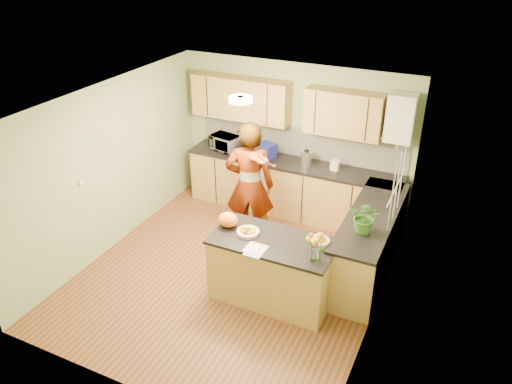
% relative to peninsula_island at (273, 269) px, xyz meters
% --- Properties ---
extents(floor, '(4.50, 4.50, 0.00)m').
position_rel_peninsula_island_xyz_m(floor, '(-0.71, 0.25, -0.45)').
color(floor, '#543218').
rests_on(floor, ground).
extents(ceiling, '(4.00, 4.50, 0.02)m').
position_rel_peninsula_island_xyz_m(ceiling, '(-0.71, 0.25, 2.05)').
color(ceiling, white).
rests_on(ceiling, wall_back).
extents(wall_back, '(4.00, 0.02, 2.50)m').
position_rel_peninsula_island_xyz_m(wall_back, '(-0.71, 2.50, 0.80)').
color(wall_back, '#93AB7A').
rests_on(wall_back, floor).
extents(wall_front, '(4.00, 0.02, 2.50)m').
position_rel_peninsula_island_xyz_m(wall_front, '(-0.71, -2.00, 0.80)').
color(wall_front, '#93AB7A').
rests_on(wall_front, floor).
extents(wall_left, '(0.02, 4.50, 2.50)m').
position_rel_peninsula_island_xyz_m(wall_left, '(-2.71, 0.25, 0.80)').
color(wall_left, '#93AB7A').
rests_on(wall_left, floor).
extents(wall_right, '(0.02, 4.50, 2.50)m').
position_rel_peninsula_island_xyz_m(wall_right, '(1.29, 0.25, 0.80)').
color(wall_right, '#93AB7A').
rests_on(wall_right, floor).
extents(back_counter, '(3.64, 0.62, 0.94)m').
position_rel_peninsula_island_xyz_m(back_counter, '(-0.61, 2.20, 0.02)').
color(back_counter, '#A78342').
rests_on(back_counter, floor).
extents(right_counter, '(0.62, 2.24, 0.94)m').
position_rel_peninsula_island_xyz_m(right_counter, '(0.99, 1.10, 0.02)').
color(right_counter, '#A78342').
rests_on(right_counter, floor).
extents(splashback, '(3.60, 0.02, 0.52)m').
position_rel_peninsula_island_xyz_m(splashback, '(-0.61, 2.48, 0.75)').
color(splashback, silver).
rests_on(splashback, back_counter).
extents(upper_cabinets, '(3.20, 0.34, 0.70)m').
position_rel_peninsula_island_xyz_m(upper_cabinets, '(-0.88, 2.33, 1.40)').
color(upper_cabinets, '#A78342').
rests_on(upper_cabinets, wall_back).
extents(boiler, '(0.40, 0.30, 0.86)m').
position_rel_peninsula_island_xyz_m(boiler, '(0.99, 2.34, 1.45)').
color(boiler, white).
rests_on(boiler, wall_back).
extents(window_right, '(0.01, 1.30, 1.05)m').
position_rel_peninsula_island_xyz_m(window_right, '(1.28, 0.85, 1.10)').
color(window_right, white).
rests_on(window_right, wall_right).
extents(light_switch, '(0.02, 0.09, 0.09)m').
position_rel_peninsula_island_xyz_m(light_switch, '(-2.69, -0.35, 0.85)').
color(light_switch, white).
rests_on(light_switch, wall_left).
extents(ceiling_lamp, '(0.30, 0.30, 0.07)m').
position_rel_peninsula_island_xyz_m(ceiling_lamp, '(-0.71, 0.55, 2.01)').
color(ceiling_lamp, '#FFEABF').
rests_on(ceiling_lamp, ceiling).
extents(peninsula_island, '(1.57, 0.80, 0.90)m').
position_rel_peninsula_island_xyz_m(peninsula_island, '(0.00, 0.00, 0.00)').
color(peninsula_island, '#A78342').
rests_on(peninsula_island, floor).
extents(fruit_dish, '(0.29, 0.29, 0.10)m').
position_rel_peninsula_island_xyz_m(fruit_dish, '(-0.35, -0.00, 0.49)').
color(fruit_dish, beige).
rests_on(fruit_dish, peninsula_island).
extents(orange_bowl, '(0.25, 0.25, 0.15)m').
position_rel_peninsula_island_xyz_m(orange_bowl, '(0.55, 0.15, 0.51)').
color(orange_bowl, beige).
rests_on(orange_bowl, peninsula_island).
extents(flower_vase, '(0.24, 0.24, 0.44)m').
position_rel_peninsula_island_xyz_m(flower_vase, '(0.60, -0.18, 0.74)').
color(flower_vase, silver).
rests_on(flower_vase, peninsula_island).
extents(orange_bag, '(0.30, 0.27, 0.20)m').
position_rel_peninsula_island_xyz_m(orange_bag, '(-0.66, 0.05, 0.55)').
color(orange_bag, orange).
rests_on(orange_bag, peninsula_island).
extents(papers, '(0.22, 0.30, 0.01)m').
position_rel_peninsula_island_xyz_m(papers, '(-0.10, -0.30, 0.45)').
color(papers, white).
rests_on(papers, peninsula_island).
extents(violinist, '(0.83, 0.67, 1.98)m').
position_rel_peninsula_island_xyz_m(violinist, '(-0.84, 1.05, 0.54)').
color(violinist, tan).
rests_on(violinist, floor).
extents(violin, '(0.71, 0.62, 0.18)m').
position_rel_peninsula_island_xyz_m(violin, '(-0.64, 0.83, 1.14)').
color(violin, '#4F1204').
rests_on(violin, violinist).
extents(microwave, '(0.53, 0.41, 0.27)m').
position_rel_peninsula_island_xyz_m(microwave, '(-1.86, 2.18, 0.62)').
color(microwave, white).
rests_on(microwave, back_counter).
extents(blue_box, '(0.35, 0.30, 0.23)m').
position_rel_peninsula_island_xyz_m(blue_box, '(-1.09, 2.23, 0.61)').
color(blue_box, navy).
rests_on(blue_box, back_counter).
extents(kettle, '(0.18, 0.18, 0.33)m').
position_rel_peninsula_island_xyz_m(kettle, '(-0.37, 2.17, 0.62)').
color(kettle, silver).
rests_on(kettle, back_counter).
extents(jar_cream, '(0.12, 0.12, 0.15)m').
position_rel_peninsula_island_xyz_m(jar_cream, '(0.08, 2.20, 0.56)').
color(jar_cream, beige).
rests_on(jar_cream, back_counter).
extents(jar_white, '(0.13, 0.13, 0.18)m').
position_rel_peninsula_island_xyz_m(jar_white, '(0.13, 2.20, 0.58)').
color(jar_white, white).
rests_on(jar_white, back_counter).
extents(potted_plant, '(0.41, 0.37, 0.44)m').
position_rel_peninsula_island_xyz_m(potted_plant, '(0.99, 0.60, 0.71)').
color(potted_plant, '#346D24').
rests_on(potted_plant, right_counter).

